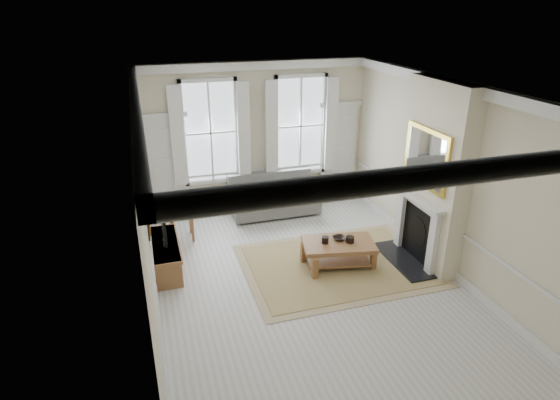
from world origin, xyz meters
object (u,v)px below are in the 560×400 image
object	(u,v)px
coffee_table	(338,246)
tv_stand	(166,256)
sofa	(273,197)
side_table	(181,218)

from	to	relation	value
coffee_table	tv_stand	distance (m)	3.20
tv_stand	sofa	bearing A→B (deg)	35.41
tv_stand	coffee_table	bearing A→B (deg)	-15.17
sofa	tv_stand	xyz separation A→B (m)	(-2.60, -1.85, -0.11)
sofa	side_table	world-z (taller)	sofa
sofa	side_table	distance (m)	2.31
side_table	tv_stand	distance (m)	1.22
side_table	tv_stand	world-z (taller)	side_table
sofa	coffee_table	size ratio (longest dim) A/B	1.40
sofa	coffee_table	distance (m)	2.73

